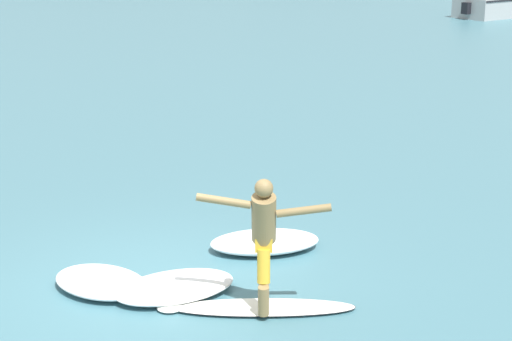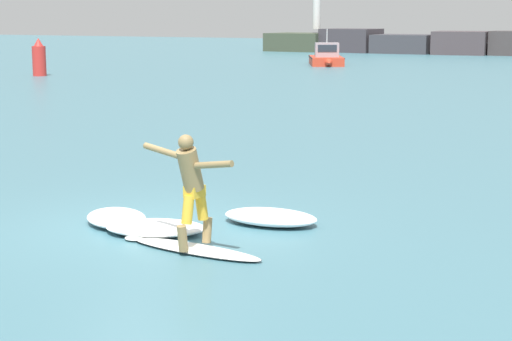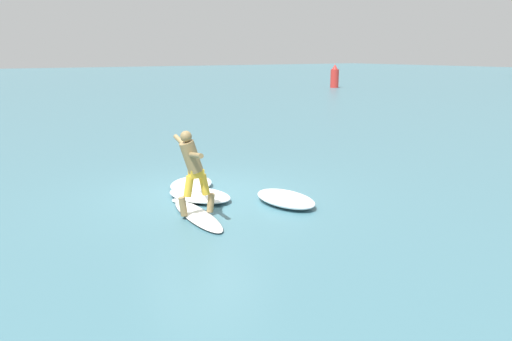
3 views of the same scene
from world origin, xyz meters
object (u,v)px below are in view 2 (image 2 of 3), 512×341
(fishing_boat_near_jetty, at_px, (326,58))
(channel_marker_buoy, at_px, (39,59))
(surfer, at_px, (191,182))
(surfboard, at_px, (193,249))

(fishing_boat_near_jetty, relative_size, channel_marker_buoy, 2.58)
(surfer, bearing_deg, fishing_boat_near_jetty, 110.08)
(surfboard, bearing_deg, channel_marker_buoy, 134.28)
(fishing_boat_near_jetty, bearing_deg, surfer, -69.92)
(fishing_boat_near_jetty, bearing_deg, channel_marker_buoy, -120.97)
(surfboard, relative_size, fishing_boat_near_jetty, 0.45)
(surfboard, distance_m, channel_marker_buoy, 36.80)
(fishing_boat_near_jetty, bearing_deg, surfboard, -69.92)
(surfboard, xyz_separation_m, channel_marker_buoy, (-25.68, 26.34, 0.89))
(surfer, relative_size, channel_marker_buoy, 0.79)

